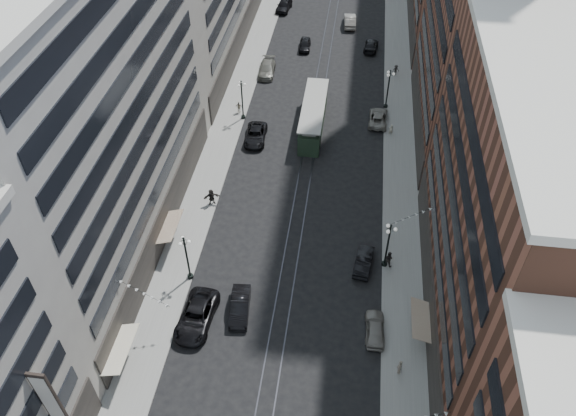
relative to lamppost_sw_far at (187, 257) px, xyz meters
The scene contains 30 objects.
ground 33.44m from the lamppost_sw_far, 73.96° to the left, with size 220.00×220.00×0.00m, color black.
sidewalk_west 42.15m from the lamppost_sw_far, 92.45° to the left, with size 4.00×180.00×0.15m, color gray.
sidewalk_east 46.70m from the lamppost_sw_far, 64.31° to the left, with size 4.00×180.00×0.15m, color gray.
rail_west 42.96m from the lamppost_sw_far, 78.56° to the left, with size 0.12×180.00×0.02m, color #2D2D33.
rail_east 43.26m from the lamppost_sw_far, 76.74° to the left, with size 0.12×180.00×0.02m, color #2D2D33.
building_west_mid 14.31m from the lamppost_sw_far, 147.34° to the left, with size 8.00×36.00×28.00m, color #9F9B8D.
building_east_mid 27.67m from the lamppost_sw_far, ahead, with size 8.00×30.00×24.00m, color brown.
lamppost_sw_far is the anchor object (origin of this frame).
lamppost_sw_mid 27.00m from the lamppost_sw_far, 90.00° to the left, with size 1.03×1.14×5.52m.
lamppost_se_far 18.83m from the lamppost_sw_far, 12.26° to the left, with size 1.03×1.14×5.52m.
lamppost_se_mid 36.91m from the lamppost_sw_far, 60.10° to the left, with size 1.03×1.14×5.52m.
streetcar 27.86m from the lamppost_sw_far, 70.69° to the left, with size 2.78×12.55×3.47m.
car_2 5.64m from the lamppost_sw_far, 68.66° to the right, with size 2.82×6.12×1.70m, color black.
car_4 18.20m from the lamppost_sw_far, 12.68° to the right, with size 1.68×4.17×1.42m, color gray.
car_5 6.76m from the lamppost_sw_far, 30.51° to the right, with size 1.65×4.73×1.56m, color black.
pedestrian_2 7.06m from the lamppost_sw_far, 119.15° to the left, with size 0.92×0.50×1.89m, color black.
pedestrian_4 21.19m from the lamppost_sw_far, 21.25° to the right, with size 0.92×0.42×1.56m, color beige.
car_7 22.91m from the lamppost_sw_far, 83.95° to the left, with size 2.47×5.36×1.49m, color black.
car_8 38.88m from the lamppost_sw_far, 88.15° to the left, with size 2.20×5.42×1.57m, color #65645A.
car_9 60.48m from the lamppost_sw_far, 89.24° to the left, with size 2.12×5.26×1.79m, color black.
car_10 16.95m from the lamppost_sw_far, 12.68° to the left, with size 1.53×4.38×1.44m, color black.
car_11 33.51m from the lamppost_sw_far, 58.61° to the left, with size 2.30×4.99×1.39m, color gray.
car_12 50.70m from the lamppost_sw_far, 71.53° to the left, with size 1.95×4.80×1.39m, color black.
car_13 47.40m from the lamppost_sw_far, 82.87° to the left, with size 1.70×4.23×1.44m, color black.
car_14 57.33m from the lamppost_sw_far, 77.50° to the left, with size 1.82×5.22×1.72m, color gray.
pedestrian_5 10.66m from the lamppost_sw_far, 91.64° to the left, with size 1.76×0.51×1.90m, color black.
pedestrian_6 28.30m from the lamppost_sw_far, 91.56° to the left, with size 0.93×0.42×1.59m, color #A59D89.
pedestrian_7 19.27m from the lamppost_sw_far, 12.15° to the left, with size 0.87×0.48×1.79m, color black.
pedestrian_8 32.11m from the lamppost_sw_far, 53.59° to the left, with size 0.55×0.36×1.50m, color #B5AE96.
pedestrian_9 45.27m from the lamppost_sw_far, 64.09° to the left, with size 0.98×0.40×1.51m, color black.
Camera 1 is at (4.55, -4.96, 41.89)m, focal length 35.00 mm.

